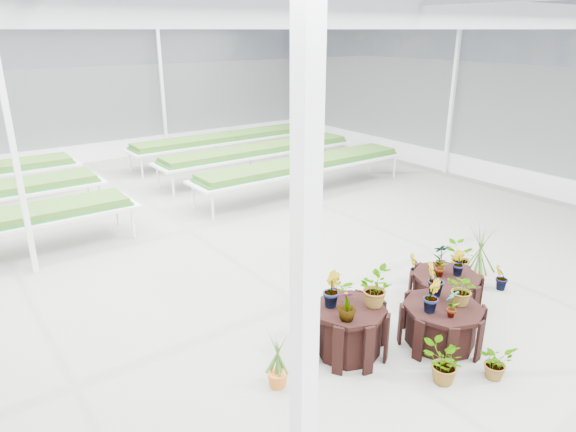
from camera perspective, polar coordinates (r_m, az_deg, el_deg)
ground_plane at (r=8.22m, az=0.98°, el=-10.68°), size 24.00×24.00×0.00m
greenhouse_shell at (r=7.33m, az=1.08°, el=4.62°), size 18.00×24.00×4.50m
steel_frame at (r=7.33m, az=1.08°, el=4.62°), size 18.00×24.00×4.50m
nursery_benches at (r=14.04m, az=-17.07°, el=3.53°), size 16.00×7.00×0.84m
plinth_tall at (r=7.18m, az=6.78°, el=-12.51°), size 1.24×1.24×0.70m
plinth_mid at (r=7.66m, az=16.65°, el=-11.51°), size 1.27×1.27×0.60m
plinth_low at (r=8.75m, az=17.06°, el=-7.74°), size 1.17×1.17×0.50m
nursery_plants at (r=7.92m, az=14.01°, el=-8.32°), size 5.04×2.99×1.28m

